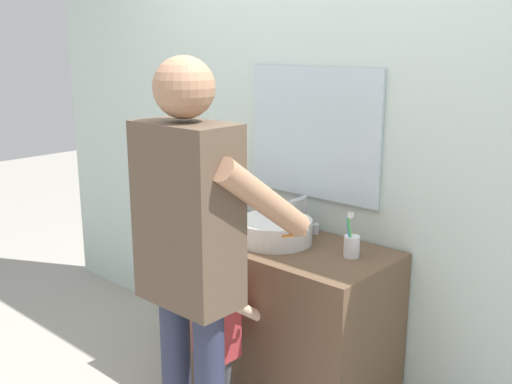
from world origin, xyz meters
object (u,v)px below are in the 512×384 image
soap_bottle (231,215)px  toothbrush_cup (351,245)px  adult_parent (192,241)px  child_toddler (218,328)px

soap_bottle → toothbrush_cup: bearing=4.0°
toothbrush_cup → soap_bottle: toothbrush_cup is taller
toothbrush_cup → adult_parent: (-0.25, -0.71, 0.14)m
adult_parent → toothbrush_cup: bearing=70.9°
toothbrush_cup → adult_parent: bearing=-109.1°
toothbrush_cup → child_toddler: 0.69m
soap_bottle → adult_parent: 0.81m
soap_bottle → child_toddler: soap_bottle is taller
child_toddler → adult_parent: 0.58m
toothbrush_cup → adult_parent: adult_parent is taller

